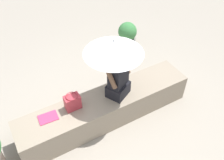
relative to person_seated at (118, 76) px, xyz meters
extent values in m
plane|color=#9E9384|center=(-0.21, 0.02, -0.88)|extent=(14.00, 14.00, 0.00)
cube|color=gray|center=(-0.21, 0.02, -0.64)|extent=(2.94, 0.59, 0.50)
cube|color=black|center=(0.00, 0.00, -0.28)|extent=(0.43, 0.40, 0.22)
cube|color=black|center=(0.00, 0.00, 0.07)|extent=(0.38, 0.32, 0.48)
sphere|color=brown|center=(0.00, 0.00, 0.41)|extent=(0.20, 0.20, 0.20)
cylinder|color=brown|center=(0.18, 0.09, 0.10)|extent=(0.15, 0.21, 0.32)
cylinder|color=brown|center=(-0.18, -0.09, 0.10)|extent=(0.15, 0.21, 0.32)
cylinder|color=#B7B7BC|center=(-0.05, 0.07, 0.11)|extent=(0.02, 0.02, 0.99)
cone|color=silver|center=(-0.05, 0.07, 0.51)|extent=(0.88, 0.88, 0.20)
sphere|color=#B7B7BC|center=(-0.05, 0.07, 0.62)|extent=(0.03, 0.03, 0.03)
cube|color=#B2333D|center=(-0.74, 0.09, -0.27)|extent=(0.24, 0.15, 0.24)
torus|color=#B2333D|center=(-0.74, 0.09, -0.13)|extent=(0.18, 0.18, 0.01)
cube|color=#D83866|center=(-1.15, 0.09, -0.38)|extent=(0.29, 0.22, 0.01)
cylinder|color=gray|center=(1.15, 1.51, -0.70)|extent=(0.37, 0.37, 0.36)
sphere|color=#3D7F42|center=(1.15, 1.51, -0.36)|extent=(0.41, 0.41, 0.41)
camera|label=1|loc=(-1.47, -2.37, 2.47)|focal=39.33mm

